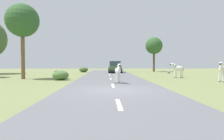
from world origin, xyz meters
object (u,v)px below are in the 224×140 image
Objects in this scene: tree_2 at (22,21)px; tree_4 at (154,46)px; zebra_0 at (118,71)px; rock_0 at (58,73)px; car_1 at (115,67)px; rock_2 at (56,71)px; zebra_1 at (178,69)px; bush_1 at (84,70)px; car_0 at (115,67)px; bush_0 at (61,75)px; rock_1 at (169,72)px; zebra_2 at (222,70)px.

tree_2 reaches higher than tree_4.
zebra_0 is 1.89× the size of rock_0.
rock_2 is at bearing 26.15° from car_1.
rock_0 is (-14.72, -7.54, -4.23)m from tree_4.
zebra_1 is 19.61m from rock_2.
car_1 is 3.18× the size of bush_1.
zebra_1 is at bearing 120.14° from car_0.
bush_0 is (-4.86, 3.50, -0.50)m from zebra_0.
bush_1 is (0.39, 15.64, -0.00)m from bush_0.
tree_4 is at bearing 7.77° from bush_1.
zebra_0 is at bearing -76.87° from bush_1.
rock_1 is (16.92, 10.35, -5.24)m from tree_2.
rock_2 is at bearing 104.87° from bush_0.
rock_0 is (-15.60, 11.95, -0.78)m from zebra_2.
zebra_2 is 19.82m from tree_4.
rock_2 is (-1.48, 5.03, 0.01)m from rock_0.
tree_4 is at bearing 8.81° from rock_2.
car_1 is at bearing 30.38° from rock_2.
car_1 is (-5.52, 18.06, -0.08)m from zebra_1.
tree_4 is at bearing -147.66° from car_0.
tree_4 is at bearing 44.85° from tree_2.
car_1 is at bearing 41.75° from bush_1.
zebra_0 reaches higher than bush_0.
zebra_2 is at bearing -9.63° from bush_0.
zebra_0 is 17.29m from rock_1.
rock_2 is at bearing -8.39° from zebra_2.
tree_4 is 21.56m from bush_0.
bush_1 is 1.71× the size of rock_0.
zebra_2 is 1.17× the size of bush_1.
bush_1 is at bearing -18.00° from zebra_2.
zebra_2 is at bearing 118.52° from car_0.
zebra_2 is at bearing 103.93° from car_1.
rock_2 is at bearing 169.72° from rock_1.
rock_2 is (-0.16, 13.45, -5.18)m from tree_2.
zebra_0 reaches higher than bush_1.
zebra_1 is at bearing 102.76° from car_1.
zebra_2 is 0.24× the size of tree_2.
zebra_0 is 6.00m from bush_0.
zebra_0 is at bearing 89.95° from car_0.
bush_0 is 10.02m from rock_0.
tree_4 is 17.07m from rock_0.
rock_1 is (13.17, 11.65, -0.26)m from bush_0.
zebra_2 is 13.37m from bush_0.
bush_0 reaches higher than rock_2.
tree_2 reaches higher than car_1.
zebra_2 is at bearing -171.45° from zebra_1.
zebra_1 is 15.36m from tree_4.
car_0 reaches higher than rock_0.
rock_1 is at bearing -81.03° from tree_4.
zebra_0 is 0.22× the size of tree_2.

